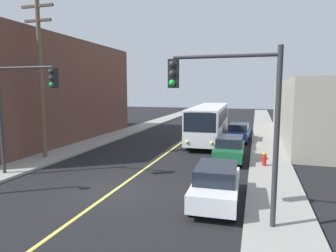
{
  "coord_description": "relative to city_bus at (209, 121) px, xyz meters",
  "views": [
    {
      "loc": [
        6.29,
        -12.03,
        4.79
      ],
      "look_at": [
        0.0,
        8.85,
        2.0
      ],
      "focal_mm": 31.49,
      "sensor_mm": 36.0,
      "label": 1
    }
  ],
  "objects": [
    {
      "name": "sidewalk_right",
      "position": [
        5.05,
        -4.73,
        -1.74
      ],
      "size": [
        2.5,
        90.0,
        0.15
      ],
      "primitive_type": "cube",
      "color": "gray",
      "rests_on": "ground"
    },
    {
      "name": "building_left_brick",
      "position": [
        -15.69,
        -4.44,
        2.69
      ],
      "size": [
        10.0,
        19.87,
        9.02
      ],
      "color": "brown",
      "rests_on": "ground"
    },
    {
      "name": "parked_car_green",
      "position": [
        2.46,
        -7.16,
        -0.98
      ],
      "size": [
        1.87,
        4.42,
        1.62
      ],
      "color": "#196038",
      "rests_on": "ground"
    },
    {
      "name": "utility_pole_near",
      "position": [
        -9.65,
        -10.32,
        4.09
      ],
      "size": [
        2.4,
        0.28,
        10.49
      ],
      "color": "brown",
      "rests_on": "sidewalk_left"
    },
    {
      "name": "parked_car_white",
      "position": [
        2.59,
        -14.79,
        -0.98
      ],
      "size": [
        1.95,
        4.46,
        1.62
      ],
      "color": "silver",
      "rests_on": "ground"
    },
    {
      "name": "fire_hydrant",
      "position": [
        4.65,
        -8.45,
        -1.23
      ],
      "size": [
        0.44,
        0.26,
        0.84
      ],
      "color": "red",
      "rests_on": "sidewalk_right"
    },
    {
      "name": "ground_plane",
      "position": [
        -2.2,
        -14.73,
        -1.82
      ],
      "size": [
        120.0,
        120.0,
        0.0
      ],
      "primitive_type": "plane",
      "color": "black"
    },
    {
      "name": "lane_stripe_center",
      "position": [
        -2.2,
        0.27,
        -1.81
      ],
      "size": [
        0.16,
        60.0,
        0.01
      ],
      "primitive_type": "cube",
      "color": "#D8CC4C",
      "rests_on": "ground"
    },
    {
      "name": "traffic_signal_left_corner",
      "position": [
        -7.61,
        -14.22,
        2.49
      ],
      "size": [
        3.75,
        0.48,
        6.0
      ],
      "color": "#2D2D33",
      "rests_on": "sidewalk_left"
    },
    {
      "name": "city_bus",
      "position": [
        0.0,
        0.0,
        0.0
      ],
      "size": [
        2.95,
        12.22,
        3.2
      ],
      "color": "silver",
      "rests_on": "ground"
    },
    {
      "name": "sidewalk_left",
      "position": [
        -9.45,
        -4.73,
        -1.74
      ],
      "size": [
        2.5,
        90.0,
        0.15
      ],
      "primitive_type": "cube",
      "color": "gray",
      "rests_on": "ground"
    },
    {
      "name": "traffic_signal_right_corner",
      "position": [
        3.21,
        -16.68,
        2.49
      ],
      "size": [
        3.75,
        0.48,
        6.0
      ],
      "color": "#2D2D33",
      "rests_on": "sidewalk_right"
    },
    {
      "name": "parked_car_blue",
      "position": [
        2.6,
        0.52,
        -0.98
      ],
      "size": [
        1.96,
        4.46,
        1.62
      ],
      "color": "navy",
      "rests_on": "ground"
    }
  ]
}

